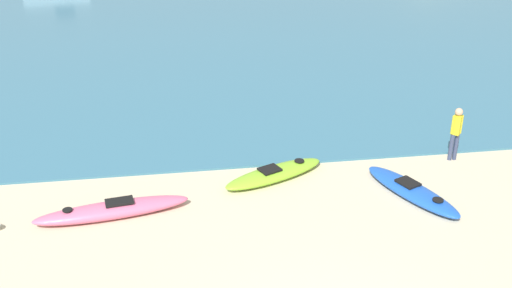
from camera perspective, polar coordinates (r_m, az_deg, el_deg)
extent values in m
ellipsoid|color=blue|center=(15.13, 14.61, -4.34)|extent=(1.87, 2.99, 0.28)
cube|color=black|center=(15.14, 14.28, -3.56)|extent=(0.59, 0.65, 0.05)
cylinder|color=black|center=(14.61, 16.94, -5.11)|extent=(0.26, 0.26, 0.02)
ellipsoid|color=#E5668C|center=(14.21, -13.52, -6.14)|extent=(3.59, 1.17, 0.35)
cube|color=black|center=(14.11, -12.89, -5.36)|extent=(0.68, 0.44, 0.05)
cylinder|color=black|center=(14.13, -17.53, -6.00)|extent=(0.22, 0.22, 0.02)
ellipsoid|color=#8CCC2D|center=(15.42, 1.75, -2.84)|extent=(2.94, 1.86, 0.29)
cube|color=black|center=(15.27, 1.31, -2.42)|extent=(0.64, 0.58, 0.05)
cylinder|color=black|center=(15.76, 4.14, -1.60)|extent=(0.26, 0.26, 0.02)
cylinder|color=#384260|center=(17.11, 18.09, -0.28)|extent=(0.11, 0.11, 0.76)
cylinder|color=#384260|center=(17.17, 18.49, -0.25)|extent=(0.11, 0.11, 0.76)
cube|color=yellow|center=(16.88, 18.59, 1.73)|extent=(0.27, 0.27, 0.54)
cylinder|color=yellow|center=(16.83, 18.25, 1.76)|extent=(0.08, 0.08, 0.51)
cylinder|color=yellow|center=(16.93, 18.94, 1.79)|extent=(0.08, 0.08, 0.51)
sphere|color=tan|center=(16.74, 18.77, 2.92)|extent=(0.21, 0.21, 0.21)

